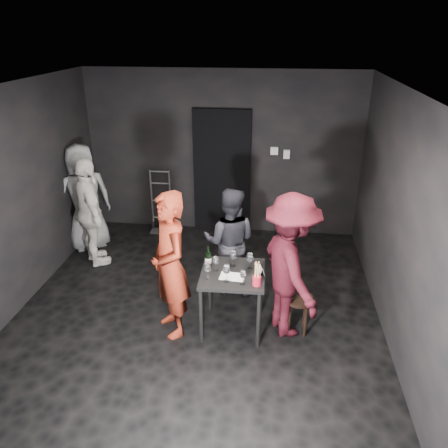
# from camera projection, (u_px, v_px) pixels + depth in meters

# --- Properties ---
(floor) EXTENTS (4.50, 5.00, 0.02)m
(floor) POSITION_uv_depth(u_px,v_px,m) (198.00, 311.00, 5.52)
(floor) COLOR black
(floor) RESTS_ON ground
(ceiling) EXTENTS (4.50, 5.00, 0.02)m
(ceiling) POSITION_uv_depth(u_px,v_px,m) (191.00, 90.00, 4.39)
(ceiling) COLOR silver
(ceiling) RESTS_ON ground
(wall_back) EXTENTS (4.50, 0.04, 2.70)m
(wall_back) POSITION_uv_depth(u_px,v_px,m) (222.00, 154.00, 7.21)
(wall_back) COLOR black
(wall_back) RESTS_ON ground
(wall_front) EXTENTS (4.50, 0.04, 2.70)m
(wall_front) POSITION_uv_depth(u_px,v_px,m) (121.00, 372.00, 2.70)
(wall_front) COLOR black
(wall_front) RESTS_ON ground
(wall_left) EXTENTS (0.04, 5.00, 2.70)m
(wall_left) POSITION_uv_depth(u_px,v_px,m) (9.00, 204.00, 5.20)
(wall_left) COLOR black
(wall_left) RESTS_ON ground
(wall_right) EXTENTS (0.04, 5.00, 2.70)m
(wall_right) POSITION_uv_depth(u_px,v_px,m) (400.00, 224.00, 4.70)
(wall_right) COLOR black
(wall_right) RESTS_ON ground
(doorway) EXTENTS (0.95, 0.10, 2.10)m
(doorway) POSITION_uv_depth(u_px,v_px,m) (222.00, 173.00, 7.28)
(doorway) COLOR black
(doorway) RESTS_ON ground
(wallbox_upper) EXTENTS (0.12, 0.06, 0.12)m
(wallbox_upper) POSITION_uv_depth(u_px,v_px,m) (274.00, 151.00, 7.03)
(wallbox_upper) COLOR #B7B7B2
(wallbox_upper) RESTS_ON wall_back
(wallbox_lower) EXTENTS (0.10, 0.06, 0.14)m
(wallbox_lower) POSITION_uv_depth(u_px,v_px,m) (287.00, 154.00, 7.02)
(wallbox_lower) COLOR #B7B7B2
(wallbox_lower) RESTS_ON wall_back
(hand_truck) EXTENTS (0.37, 0.32, 1.08)m
(hand_truck) POSITION_uv_depth(u_px,v_px,m) (162.00, 219.00, 7.61)
(hand_truck) COLOR #B2B2B7
(hand_truck) RESTS_ON floor
(tasting_table) EXTENTS (0.72, 0.72, 0.75)m
(tasting_table) POSITION_uv_depth(u_px,v_px,m) (233.00, 280.00, 4.98)
(tasting_table) COLOR black
(tasting_table) RESTS_ON floor
(stool) EXTENTS (0.34, 0.34, 0.47)m
(stool) POSITION_uv_depth(u_px,v_px,m) (298.00, 304.00, 5.02)
(stool) COLOR #362319
(stool) RESTS_ON floor
(server_red) EXTENTS (0.80, 0.87, 2.00)m
(server_red) POSITION_uv_depth(u_px,v_px,m) (169.00, 255.00, 4.79)
(server_red) COLOR maroon
(server_red) RESTS_ON floor
(woman_black) EXTENTS (0.71, 0.41, 1.43)m
(woman_black) POSITION_uv_depth(u_px,v_px,m) (230.00, 243.00, 5.68)
(woman_black) COLOR #24242B
(woman_black) RESTS_ON floor
(man_maroon) EXTENTS (1.03, 1.39, 1.95)m
(man_maroon) POSITION_uv_depth(u_px,v_px,m) (291.00, 257.00, 4.80)
(man_maroon) COLOR #3E0D16
(man_maroon) RESTS_ON floor
(bystander_cream) EXTENTS (1.02, 1.12, 1.77)m
(bystander_cream) POSITION_uv_depth(u_px,v_px,m) (90.00, 209.00, 6.29)
(bystander_cream) COLOR white
(bystander_cream) RESTS_ON floor
(bystander_grey) EXTENTS (1.05, 0.97, 1.91)m
(bystander_grey) POSITION_uv_depth(u_px,v_px,m) (83.00, 191.00, 6.73)
(bystander_grey) COLOR gray
(bystander_grey) RESTS_ON floor
(tasting_mat) EXTENTS (0.28, 0.20, 0.00)m
(tasting_mat) POSITION_uv_depth(u_px,v_px,m) (232.00, 277.00, 4.85)
(tasting_mat) COLOR white
(tasting_mat) RESTS_ON tasting_table
(wine_glass_a) EXTENTS (0.08, 0.08, 0.20)m
(wine_glass_a) POSITION_uv_depth(u_px,v_px,m) (208.00, 270.00, 4.78)
(wine_glass_a) COLOR white
(wine_glass_a) RESTS_ON tasting_table
(wine_glass_b) EXTENTS (0.09, 0.09, 0.19)m
(wine_glass_b) POSITION_uv_depth(u_px,v_px,m) (216.00, 263.00, 4.94)
(wine_glass_b) COLOR white
(wine_glass_b) RESTS_ON tasting_table
(wine_glass_c) EXTENTS (0.10, 0.10, 0.21)m
(wine_glass_c) POSITION_uv_depth(u_px,v_px,m) (233.00, 258.00, 5.02)
(wine_glass_c) COLOR white
(wine_glass_c) RESTS_ON tasting_table
(wine_glass_d) EXTENTS (0.09, 0.09, 0.22)m
(wine_glass_d) POSITION_uv_depth(u_px,v_px,m) (227.00, 272.00, 4.72)
(wine_glass_d) COLOR white
(wine_glass_d) RESTS_ON tasting_table
(wine_glass_e) EXTENTS (0.07, 0.07, 0.18)m
(wine_glass_e) POSITION_uv_depth(u_px,v_px,m) (243.00, 277.00, 4.68)
(wine_glass_e) COLOR white
(wine_glass_e) RESTS_ON tasting_table
(wine_glass_f) EXTENTS (0.09, 0.09, 0.22)m
(wine_glass_f) POSITION_uv_depth(u_px,v_px,m) (250.00, 261.00, 4.96)
(wine_glass_f) COLOR white
(wine_glass_f) RESTS_ON tasting_table
(wine_bottle) EXTENTS (0.07, 0.07, 0.29)m
(wine_bottle) POSITION_uv_depth(u_px,v_px,m) (208.00, 260.00, 4.96)
(wine_bottle) COLOR black
(wine_bottle) RESTS_ON tasting_table
(breadstick_cup) EXTENTS (0.09, 0.09, 0.30)m
(breadstick_cup) POSITION_uv_depth(u_px,v_px,m) (257.00, 274.00, 4.65)
(breadstick_cup) COLOR red
(breadstick_cup) RESTS_ON tasting_table
(reserved_card) EXTENTS (0.12, 0.15, 0.10)m
(reserved_card) POSITION_uv_depth(u_px,v_px,m) (259.00, 270.00, 4.89)
(reserved_card) COLOR white
(reserved_card) RESTS_ON tasting_table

